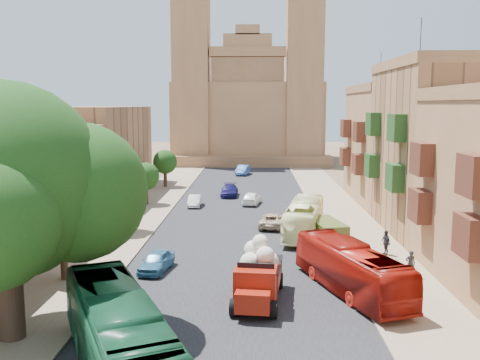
# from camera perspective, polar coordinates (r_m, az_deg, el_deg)

# --- Properties ---
(road_surface) EXTENTS (14.00, 140.00, 0.01)m
(road_surface) POSITION_cam_1_polar(r_m,az_deg,el_deg) (49.30, 0.13, -3.95)
(road_surface) COLOR black
(road_surface) RESTS_ON ground
(sidewalk_east) EXTENTS (5.00, 140.00, 0.01)m
(sidewalk_east) POSITION_cam_1_polar(r_m,az_deg,el_deg) (49.98, 11.11, -3.94)
(sidewalk_east) COLOR #887059
(sidewalk_east) RESTS_ON ground
(sidewalk_west) EXTENTS (5.00, 140.00, 0.01)m
(sidewalk_west) POSITION_cam_1_polar(r_m,az_deg,el_deg) (50.44, -10.75, -3.82)
(sidewalk_west) COLOR #887059
(sidewalk_west) RESTS_ON ground
(kerb_east) EXTENTS (0.25, 140.00, 0.12)m
(kerb_east) POSITION_cam_1_polar(r_m,az_deg,el_deg) (49.62, 8.25, -3.89)
(kerb_east) COLOR #887059
(kerb_east) RESTS_ON ground
(kerb_west) EXTENTS (0.25, 140.00, 0.12)m
(kerb_west) POSITION_cam_1_polar(r_m,az_deg,el_deg) (49.96, -7.94, -3.80)
(kerb_west) COLOR #887059
(kerb_west) RESTS_ON ground
(townhouse_c) EXTENTS (9.00, 14.00, 17.40)m
(townhouse_c) POSITION_cam_1_polar(r_m,az_deg,el_deg) (45.78, 20.39, 3.35)
(townhouse_c) COLOR #9B6D46
(townhouse_c) RESTS_ON ground
(townhouse_d) EXTENTS (9.00, 14.00, 15.90)m
(townhouse_d) POSITION_cam_1_polar(r_m,az_deg,el_deg) (59.22, 16.01, 3.77)
(townhouse_d) COLOR #926642
(townhouse_d) RESTS_ON ground
(west_wall) EXTENTS (1.00, 40.00, 1.80)m
(west_wall) POSITION_cam_1_polar(r_m,az_deg,el_deg) (41.66, -17.77, -5.32)
(west_wall) COLOR #926642
(west_wall) RESTS_ON ground
(west_building_mid) EXTENTS (10.00, 22.00, 10.00)m
(west_building_mid) POSITION_cam_1_polar(r_m,az_deg,el_deg) (65.32, -15.57, 3.14)
(west_building_mid) COLOR #9B6D46
(west_building_mid) RESTS_ON ground
(church) EXTENTS (28.00, 22.50, 36.30)m
(church) POSITION_cam_1_polar(r_m,az_deg,el_deg) (96.84, 0.86, 7.61)
(church) COLOR #926642
(church) RESTS_ON ground
(ficus_tree) EXTENTS (11.34, 10.43, 11.34)m
(ficus_tree) POSITION_cam_1_polar(r_m,az_deg,el_deg) (24.88, -23.70, -0.84)
(ficus_tree) COLOR #35251A
(ficus_tree) RESTS_ON ground
(street_tree_a) EXTENTS (3.18, 3.18, 4.89)m
(street_tree_a) POSITION_cam_1_polar(r_m,az_deg,el_deg) (32.97, -18.41, -4.60)
(street_tree_a) COLOR #35251A
(street_tree_a) RESTS_ON ground
(street_tree_b) EXTENTS (3.42, 3.42, 5.26)m
(street_tree_b) POSITION_cam_1_polar(r_m,az_deg,el_deg) (44.19, -13.15, -0.93)
(street_tree_b) COLOR #35251A
(street_tree_b) RESTS_ON ground
(street_tree_c) EXTENTS (2.83, 2.83, 4.36)m
(street_tree_c) POSITION_cam_1_polar(r_m,az_deg,el_deg) (55.84, -10.03, 0.37)
(street_tree_c) COLOR #35251A
(street_tree_c) RESTS_ON ground
(street_tree_d) EXTENTS (3.04, 3.04, 4.67)m
(street_tree_d) POSITION_cam_1_polar(r_m,az_deg,el_deg) (67.53, -8.00, 1.91)
(street_tree_d) COLOR #35251A
(street_tree_d) RESTS_ON ground
(red_truck) EXTENTS (2.87, 5.99, 3.39)m
(red_truck) POSITION_cam_1_polar(r_m,az_deg,el_deg) (28.33, 1.97, -9.98)
(red_truck) COLOR maroon
(red_truck) RESTS_ON ground
(olive_pickup) EXTENTS (2.80, 4.68, 1.80)m
(olive_pickup) POSITION_cam_1_polar(r_m,az_deg,el_deg) (39.96, 9.17, -5.62)
(olive_pickup) COLOR #464F1D
(olive_pickup) RESTS_ON ground
(bus_green_north) EXTENTS (7.16, 11.34, 3.14)m
(bus_green_north) POSITION_cam_1_polar(r_m,az_deg,el_deg) (21.72, -12.94, -15.73)
(bus_green_north) COLOR #185635
(bus_green_north) RESTS_ON ground
(bus_red_east) EXTENTS (5.35, 9.96, 2.72)m
(bus_red_east) POSITION_cam_1_polar(r_m,az_deg,el_deg) (30.22, 11.73, -9.24)
(bus_red_east) COLOR #98120A
(bus_red_east) RESTS_ON ground
(bus_cream_east) EXTENTS (4.16, 10.13, 2.75)m
(bus_cream_east) POSITION_cam_1_polar(r_m,az_deg,el_deg) (42.48, 6.86, -4.07)
(bus_cream_east) COLOR #FFFCB7
(bus_cream_east) RESTS_ON ground
(car_blue_a) EXTENTS (2.08, 3.90, 1.26)m
(car_blue_a) POSITION_cam_1_polar(r_m,az_deg,el_deg) (33.88, -8.91, -8.55)
(car_blue_a) COLOR teal
(car_blue_a) RESTS_ON ground
(car_white_a) EXTENTS (1.22, 3.46, 1.14)m
(car_white_a) POSITION_cam_1_polar(r_m,az_deg,el_deg) (54.42, -4.86, -2.23)
(car_white_a) COLOR silver
(car_white_a) RESTS_ON ground
(car_cream) EXTENTS (2.60, 4.56, 1.20)m
(car_cream) POSITION_cam_1_polar(r_m,az_deg,el_deg) (45.17, 3.50, -4.31)
(car_cream) COLOR tan
(car_cream) RESTS_ON ground
(car_dkblue) EXTENTS (1.89, 4.48, 1.29)m
(car_dkblue) POSITION_cam_1_polar(r_m,az_deg,el_deg) (60.19, -1.14, -1.14)
(car_dkblue) COLOR #0E0D43
(car_dkblue) RESTS_ON ground
(car_white_b) EXTENTS (2.26, 4.10, 1.32)m
(car_white_b) POSITION_cam_1_polar(r_m,az_deg,el_deg) (55.29, 1.25, -1.94)
(car_white_b) COLOR white
(car_white_b) RESTS_ON ground
(car_blue_b) EXTENTS (2.25, 4.55, 1.43)m
(car_blue_b) POSITION_cam_1_polar(r_m,az_deg,el_deg) (78.59, 0.31, 1.08)
(car_blue_b) COLOR #305BA5
(car_blue_b) RESTS_ON ground
(pedestrian_a) EXTENTS (0.60, 0.40, 1.63)m
(pedestrian_a) POSITION_cam_1_polar(r_m,az_deg,el_deg) (33.90, 17.71, -8.51)
(pedestrian_a) COLOR #242325
(pedestrian_a) RESTS_ON ground
(pedestrian_c) EXTENTS (0.69, 1.10, 1.74)m
(pedestrian_c) POSITION_cam_1_polar(r_m,az_deg,el_deg) (38.21, 15.28, -6.46)
(pedestrian_c) COLOR #2B2B30
(pedestrian_c) RESTS_ON ground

